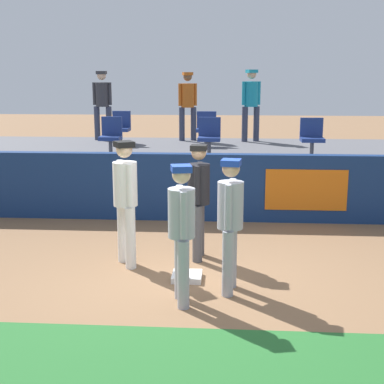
{
  "coord_description": "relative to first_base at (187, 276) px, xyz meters",
  "views": [
    {
      "loc": [
        0.47,
        -6.92,
        2.75
      ],
      "look_at": [
        -0.09,
        1.12,
        1.0
      ],
      "focal_mm": 51.5,
      "sensor_mm": 36.0,
      "label": 1
    }
  ],
  "objects": [
    {
      "name": "seat_front_left",
      "position": [
        -1.99,
        4.56,
        1.42
      ],
      "size": [
        0.44,
        0.44,
        0.84
      ],
      "color": "#4C4C51",
      "rests_on": "bleacher_platform"
    },
    {
      "name": "spectator_hooded",
      "position": [
        -2.83,
        7.46,
        2.0
      ],
      "size": [
        0.51,
        0.34,
        1.81
      ],
      "rotation": [
        0.0,
        0.0,
        3.14
      ],
      "color": "#33384C",
      "rests_on": "bleacher_platform"
    },
    {
      "name": "player_runner_visitor",
      "position": [
        -0.0,
        -0.78,
        0.95
      ],
      "size": [
        0.38,
        0.47,
        1.7
      ],
      "rotation": [
        0.0,
        0.0,
        -1.36
      ],
      "color": "#9EA3AD",
      "rests_on": "ground_plane"
    },
    {
      "name": "spectator_capped",
      "position": [
        1.09,
        7.42,
        2.02
      ],
      "size": [
        0.48,
        0.46,
        1.84
      ],
      "rotation": [
        0.0,
        0.0,
        3.53
      ],
      "color": "#33384C",
      "rests_on": "bleacher_platform"
    },
    {
      "name": "first_base",
      "position": [
        0.0,
        0.0,
        0.0
      ],
      "size": [
        0.4,
        0.4,
        0.08
      ],
      "primitive_type": "cube",
      "color": "white",
      "rests_on": "ground_plane"
    },
    {
      "name": "field_wall",
      "position": [
        0.1,
        3.12,
        0.6
      ],
      "size": [
        18.0,
        0.26,
        1.27
      ],
      "color": "navy",
      "rests_on": "ground_plane"
    },
    {
      "name": "spectator_casual",
      "position": [
        -0.57,
        7.51,
        1.98
      ],
      "size": [
        0.48,
        0.43,
        1.78
      ],
      "rotation": [
        0.0,
        0.0,
        3.46
      ],
      "color": "#33384C",
      "rests_on": "bleacher_platform"
    },
    {
      "name": "bleacher_platform",
      "position": [
        0.09,
        5.69,
        0.46
      ],
      "size": [
        18.0,
        4.8,
        0.99
      ],
      "primitive_type": "cube",
      "color": "#59595E",
      "rests_on": "ground_plane"
    },
    {
      "name": "seat_back_center",
      "position": [
        -0.02,
        6.36,
        1.42
      ],
      "size": [
        0.47,
        0.44,
        0.84
      ],
      "color": "#4C4C51",
      "rests_on": "bleacher_platform"
    },
    {
      "name": "seat_front_right",
      "position": [
        2.26,
        4.56,
        1.42
      ],
      "size": [
        0.47,
        0.44,
        0.84
      ],
      "color": "#4C4C51",
      "rests_on": "bleacher_platform"
    },
    {
      "name": "player_fielder_home",
      "position": [
        -0.92,
        0.54,
        1.01
      ],
      "size": [
        0.47,
        0.58,
        1.81
      ],
      "rotation": [
        0.0,
        0.0,
        -1.04
      ],
      "color": "white",
      "rests_on": "ground_plane"
    },
    {
      "name": "seat_front_center",
      "position": [
        0.12,
        4.56,
        1.42
      ],
      "size": [
        0.47,
        0.44,
        0.84
      ],
      "color": "#4C4C51",
      "rests_on": "bleacher_platform"
    },
    {
      "name": "player_coach_visitor",
      "position": [
        0.58,
        -0.37,
        0.95
      ],
      "size": [
        0.37,
        0.48,
        1.71
      ],
      "rotation": [
        0.0,
        0.0,
        -1.71
      ],
      "color": "#9EA3AD",
      "rests_on": "ground_plane"
    },
    {
      "name": "player_umpire",
      "position": [
        0.11,
        0.89,
        0.96
      ],
      "size": [
        0.35,
        0.48,
        1.73
      ],
      "rotation": [
        0.0,
        0.0,
        -1.63
      ],
      "color": "#4C4C51",
      "rests_on": "ground_plane"
    },
    {
      "name": "ground_plane",
      "position": [
        0.09,
        -0.12,
        -0.04
      ],
      "size": [
        60.0,
        60.0,
        0.0
      ],
      "primitive_type": "plane",
      "color": "#846042"
    },
    {
      "name": "seat_back_left",
      "position": [
        -2.13,
        6.36,
        1.42
      ],
      "size": [
        0.44,
        0.44,
        0.84
      ],
      "color": "#4C4C51",
      "rests_on": "bleacher_platform"
    }
  ]
}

